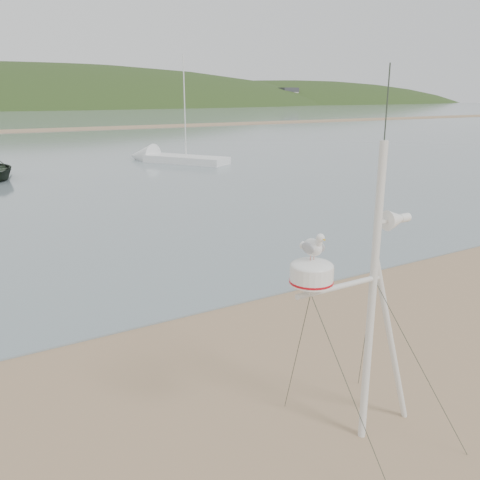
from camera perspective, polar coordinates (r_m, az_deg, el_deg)
ground at (r=7.71m, az=-7.92°, el=-22.75°), size 560.00×560.00×0.00m
mast_rig at (r=7.42m, az=14.04°, el=-13.11°), size 2.30×2.45×5.18m
sailboat_white_near at (r=38.69m, az=-9.00°, el=9.13°), size 6.00×8.11×8.17m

